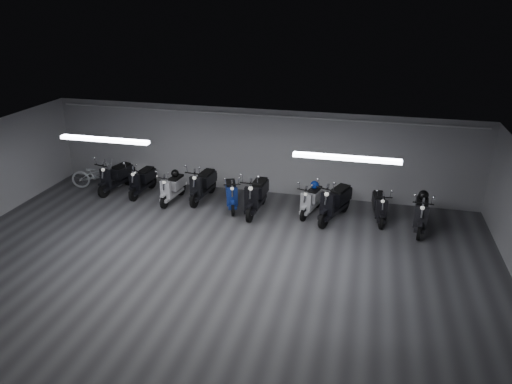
% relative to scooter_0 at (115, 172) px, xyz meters
% --- Properties ---
extents(floor, '(14.00, 10.00, 0.01)m').
position_rel_scooter_0_xyz_m(floor, '(4.59, -3.90, -0.68)').
color(floor, '#3E3E41').
rests_on(floor, ground).
extents(ceiling, '(14.00, 10.00, 0.01)m').
position_rel_scooter_0_xyz_m(ceiling, '(4.59, -3.90, 2.13)').
color(ceiling, gray).
rests_on(ceiling, ground).
extents(back_wall, '(14.00, 0.01, 2.80)m').
position_rel_scooter_0_xyz_m(back_wall, '(4.59, 1.11, 0.73)').
color(back_wall, '#A6A6A9').
rests_on(back_wall, ground).
extents(front_wall, '(14.00, 0.01, 2.80)m').
position_rel_scooter_0_xyz_m(front_wall, '(4.59, -8.90, 0.73)').
color(front_wall, '#A6A6A9').
rests_on(front_wall, ground).
extents(fluor_strip_left, '(2.40, 0.18, 0.08)m').
position_rel_scooter_0_xyz_m(fluor_strip_left, '(1.59, -2.90, 2.07)').
color(fluor_strip_left, white).
rests_on(fluor_strip_left, ceiling).
extents(fluor_strip_right, '(2.40, 0.18, 0.08)m').
position_rel_scooter_0_xyz_m(fluor_strip_right, '(7.59, -2.90, 2.07)').
color(fluor_strip_right, white).
rests_on(fluor_strip_right, ceiling).
extents(conduit, '(13.60, 0.05, 0.05)m').
position_rel_scooter_0_xyz_m(conduit, '(4.59, 1.02, 1.95)').
color(conduit, white).
rests_on(conduit, back_wall).
extents(scooter_0, '(1.01, 1.90, 1.35)m').
position_rel_scooter_0_xyz_m(scooter_0, '(0.00, 0.00, 0.00)').
color(scooter_0, black).
rests_on(scooter_0, floor).
extents(scooter_1, '(0.71, 1.76, 1.28)m').
position_rel_scooter_0_xyz_m(scooter_1, '(0.98, -0.05, -0.03)').
color(scooter_1, black).
rests_on(scooter_1, floor).
extents(scooter_2, '(0.71, 1.68, 1.21)m').
position_rel_scooter_0_xyz_m(scooter_2, '(2.17, -0.36, -0.07)').
color(scooter_2, silver).
rests_on(scooter_2, floor).
extents(scooter_3, '(0.82, 1.92, 1.39)m').
position_rel_scooter_0_xyz_m(scooter_3, '(3.06, -0.02, 0.02)').
color(scooter_3, black).
rests_on(scooter_3, floor).
extents(scooter_4, '(1.08, 1.74, 1.23)m').
position_rel_scooter_0_xyz_m(scooter_4, '(4.12, -0.39, -0.06)').
color(scooter_4, navy).
rests_on(scooter_4, floor).
extents(scooter_5, '(0.77, 2.01, 1.47)m').
position_rel_scooter_0_xyz_m(scooter_5, '(4.94, -0.52, 0.06)').
color(scooter_5, black).
rests_on(scooter_5, floor).
extents(scooter_6, '(0.93, 1.69, 1.19)m').
position_rel_scooter_0_xyz_m(scooter_6, '(6.56, -0.24, -0.08)').
color(scooter_6, '#B8B9BD').
rests_on(scooter_6, floor).
extents(scooter_7, '(1.35, 2.08, 1.47)m').
position_rel_scooter_0_xyz_m(scooter_7, '(7.27, -0.46, 0.06)').
color(scooter_7, black).
rests_on(scooter_7, floor).
extents(scooter_8, '(0.72, 1.65, 1.19)m').
position_rel_scooter_0_xyz_m(scooter_8, '(8.53, -0.20, -0.08)').
color(scooter_8, black).
rests_on(scooter_8, floor).
extents(scooter_9, '(0.77, 1.83, 1.32)m').
position_rel_scooter_0_xyz_m(scooter_9, '(9.65, -0.56, -0.01)').
color(scooter_9, black).
rests_on(scooter_9, floor).
extents(bicycle, '(1.85, 1.11, 1.13)m').
position_rel_scooter_0_xyz_m(bicycle, '(-0.77, 0.14, -0.11)').
color(bicycle, white).
rests_on(bicycle, floor).
extents(helmet_0, '(0.25, 0.25, 0.25)m').
position_rel_scooter_0_xyz_m(helmet_0, '(2.19, -0.13, 0.20)').
color(helmet_0, black).
rests_on(helmet_0, scooter_2).
extents(helmet_1, '(0.25, 0.25, 0.25)m').
position_rel_scooter_0_xyz_m(helmet_1, '(6.61, -0.02, 0.19)').
color(helmet_1, navy).
rests_on(helmet_1, scooter_6).
extents(helmet_2, '(0.29, 0.29, 0.29)m').
position_rel_scooter_0_xyz_m(helmet_2, '(9.67, -0.32, 0.29)').
color(helmet_2, black).
rests_on(helmet_2, scooter_9).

